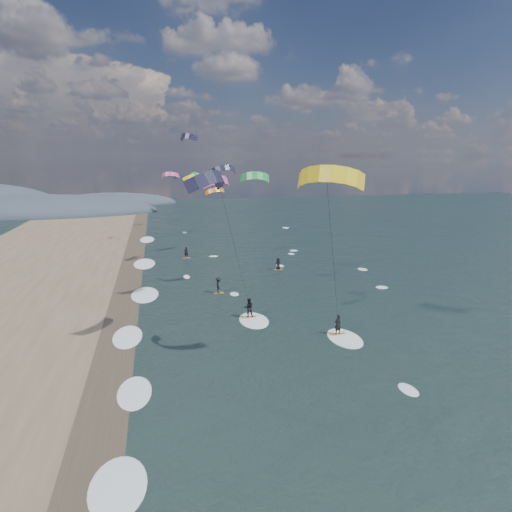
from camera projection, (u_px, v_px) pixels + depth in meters
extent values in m
plane|color=black|center=(323.00, 427.00, 23.57)|extent=(260.00, 260.00, 0.00)
cube|color=#382D23|center=(112.00, 366.00, 30.39)|extent=(3.00, 240.00, 0.00)
ellipsoid|color=#3D4756|center=(30.00, 214.00, 109.49)|extent=(64.00, 24.00, 10.00)
ellipsoid|color=#3D4756|center=(111.00, 204.00, 132.44)|extent=(40.00, 18.00, 7.00)
cube|color=#BD7D21|center=(337.00, 334.00, 35.71)|extent=(1.39, 0.42, 0.06)
imported|color=black|center=(338.00, 324.00, 35.51)|extent=(0.69, 0.53, 1.71)
ellipsoid|color=white|center=(345.00, 338.00, 35.03)|extent=(2.60, 4.20, 0.12)
cylinder|color=black|center=(333.00, 258.00, 30.74)|extent=(0.02, 0.02, 14.19)
cube|color=#BD7D21|center=(249.00, 317.00, 39.50)|extent=(1.42, 0.44, 0.07)
imported|color=black|center=(249.00, 308.00, 39.29)|extent=(0.94, 0.77, 1.80)
ellipsoid|color=white|center=(254.00, 320.00, 38.82)|extent=(2.60, 4.20, 0.12)
cylinder|color=black|center=(235.00, 249.00, 34.63)|extent=(0.02, 0.02, 13.76)
cube|color=#BD7D21|center=(219.00, 293.00, 46.54)|extent=(1.10, 0.35, 0.05)
imported|color=black|center=(218.00, 285.00, 46.34)|extent=(0.66, 1.12, 1.71)
cube|color=#BD7D21|center=(278.00, 269.00, 56.19)|extent=(1.10, 0.35, 0.05)
imported|color=black|center=(278.00, 263.00, 56.01)|extent=(0.82, 0.61, 1.54)
cube|color=#BD7D21|center=(186.00, 258.00, 62.52)|extent=(1.10, 0.35, 0.05)
imported|color=black|center=(186.00, 252.00, 62.33)|extent=(0.60, 0.40, 1.61)
ellipsoid|color=white|center=(115.00, 487.00, 19.28)|extent=(2.40, 5.40, 0.11)
ellipsoid|color=white|center=(126.00, 394.00, 26.86)|extent=(2.40, 5.40, 0.11)
ellipsoid|color=white|center=(133.00, 336.00, 35.39)|extent=(2.40, 5.40, 0.11)
ellipsoid|color=white|center=(137.00, 295.00, 45.82)|extent=(2.40, 5.40, 0.11)
ellipsoid|color=white|center=(141.00, 264.00, 59.09)|extent=(2.40, 5.40, 0.11)
ellipsoid|color=white|center=(144.00, 240.00, 76.15)|extent=(2.40, 5.40, 0.11)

